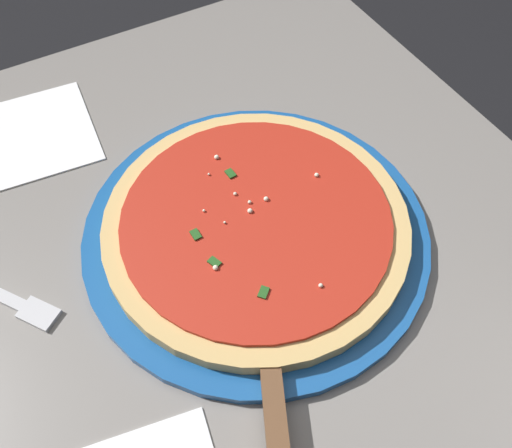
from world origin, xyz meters
TOP-DOWN VIEW (x-y plane):
  - restaurant_table at (0.00, 0.00)m, footprint 0.84×0.74m
  - serving_plate at (0.03, -0.04)m, footprint 0.35×0.35m
  - pizza at (0.03, -0.04)m, footprint 0.31×0.31m
  - pizza_server at (-0.12, 0.03)m, footprint 0.22×0.13m
  - napkin_folded_right at (0.28, 0.12)m, footprint 0.16×0.15m

SIDE VIEW (x-z plane):
  - restaurant_table at x=0.00m, z-range 0.21..0.94m
  - napkin_folded_right at x=0.28m, z-range 0.73..0.73m
  - serving_plate at x=0.03m, z-range 0.73..0.74m
  - pizza_server at x=-0.12m, z-range 0.74..0.76m
  - pizza at x=0.03m, z-range 0.74..0.76m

